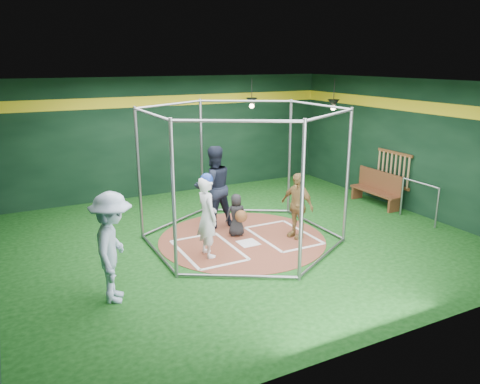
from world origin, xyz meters
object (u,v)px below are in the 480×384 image
batter_figure (207,215)px  visitor_leopard (297,205)px  umpire (214,187)px  dugout_bench (377,188)px

batter_figure → visitor_leopard: (2.24, 0.04, -0.12)m
batter_figure → visitor_leopard: size_ratio=1.16×
batter_figure → umpire: (0.85, 1.58, 0.12)m
visitor_leopard → umpire: (-1.38, 1.54, 0.24)m
batter_figure → umpire: bearing=61.7°
batter_figure → dugout_bench: size_ratio=1.07×
umpire → batter_figure: bearing=61.5°
visitor_leopard → umpire: size_ratio=0.76×
umpire → dugout_bench: 4.88m
batter_figure → umpire: umpire is taller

